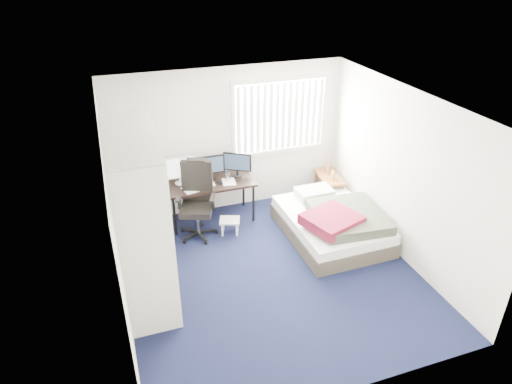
{
  "coord_description": "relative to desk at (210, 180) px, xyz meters",
  "views": [
    {
      "loc": [
        -1.91,
        -4.85,
        4.13
      ],
      "look_at": [
        -0.1,
        0.4,
        1.15
      ],
      "focal_mm": 32.0,
      "sensor_mm": 36.0,
      "label": 1
    }
  ],
  "objects": [
    {
      "name": "ground",
      "position": [
        0.44,
        -1.76,
        -0.75
      ],
      "size": [
        4.2,
        4.2,
        0.0
      ],
      "primitive_type": "plane",
      "color": "black",
      "rests_on": "ground"
    },
    {
      "name": "room_shell",
      "position": [
        0.44,
        -1.76,
        0.76
      ],
      "size": [
        4.2,
        4.2,
        4.2
      ],
      "color": "silver",
      "rests_on": "ground"
    },
    {
      "name": "window_assembly",
      "position": [
        1.34,
        0.29,
        0.85
      ],
      "size": [
        1.72,
        0.09,
        1.32
      ],
      "color": "white",
      "rests_on": "ground"
    },
    {
      "name": "closet",
      "position": [
        -1.23,
        -1.49,
        0.6
      ],
      "size": [
        0.64,
        1.84,
        2.22
      ],
      "color": "beige",
      "rests_on": "ground"
    },
    {
      "name": "desk",
      "position": [
        0.0,
        0.0,
        0.0
      ],
      "size": [
        1.47,
        0.68,
        1.18
      ],
      "color": "black",
      "rests_on": "ground"
    },
    {
      "name": "office_chair",
      "position": [
        -0.3,
        -0.36,
        -0.27
      ],
      "size": [
        0.76,
        0.76,
        1.25
      ],
      "color": "black",
      "rests_on": "ground"
    },
    {
      "name": "footstool",
      "position": [
        0.17,
        -0.54,
        -0.55
      ],
      "size": [
        0.38,
        0.35,
        0.26
      ],
      "color": "white",
      "rests_on": "ground"
    },
    {
      "name": "nightstand",
      "position": [
        2.19,
        -0.07,
        -0.31
      ],
      "size": [
        0.46,
        0.78,
        0.68
      ],
      "color": "brown",
      "rests_on": "ground"
    },
    {
      "name": "bed",
      "position": [
        1.7,
        -1.19,
        -0.48
      ],
      "size": [
        1.42,
        1.85,
        0.61
      ],
      "color": "#3E382D",
      "rests_on": "ground"
    },
    {
      "name": "pine_box",
      "position": [
        -1.21,
        -2.01,
        -0.58
      ],
      "size": [
        0.51,
        0.43,
        0.33
      ],
      "primitive_type": "cube",
      "rotation": [
        0.0,
        0.0,
        0.24
      ],
      "color": "#9E854F",
      "rests_on": "ground"
    }
  ]
}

